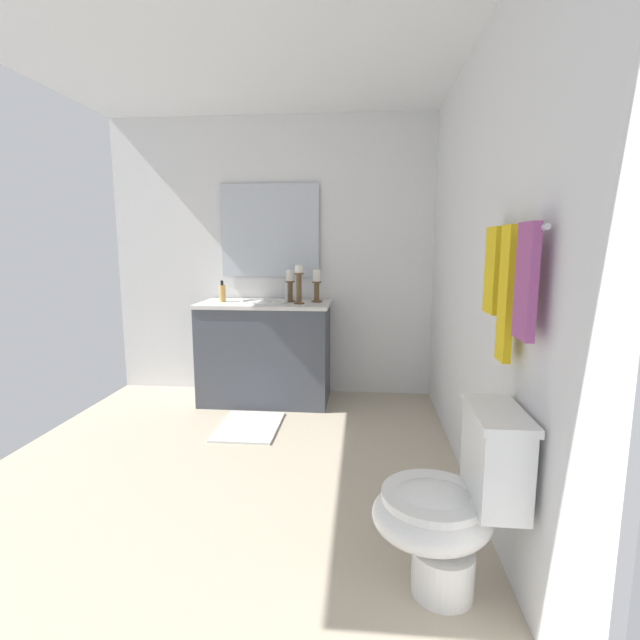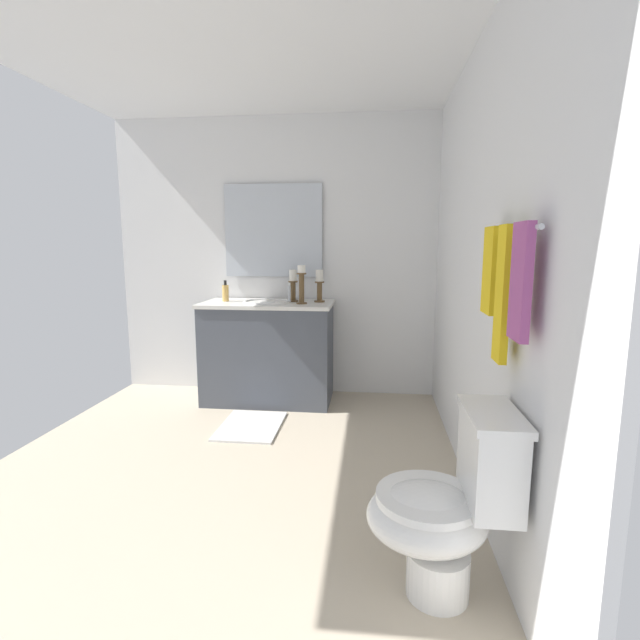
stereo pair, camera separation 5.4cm
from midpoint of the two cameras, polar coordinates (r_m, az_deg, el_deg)
name	(u,v)px [view 1 (the left image)]	position (r m, az deg, el deg)	size (l,w,h in m)	color
floor	(226,468)	(3.07, -11.82, -17.17)	(3.14, 2.89, 0.02)	beige
wall_back	(479,267)	(2.70, 18.19, 6.19)	(3.14, 0.04, 2.45)	white
wall_left	(273,258)	(4.29, -6.14, 7.50)	(0.04, 2.89, 2.45)	white
ceiling	(212,31)	(2.98, -13.61, 30.93)	(3.14, 2.89, 0.02)	white
vanity_cabinet	(265,352)	(4.07, -7.02, -3.87)	(0.58, 1.11, 0.86)	#474C56
sink_basin	(265,307)	(4.00, -7.11, 1.61)	(0.40, 0.40, 0.24)	white
mirror	(270,231)	(4.24, -6.47, 10.73)	(0.02, 0.87, 0.81)	silver
candle_holder_tall	(317,285)	(3.98, -0.80, 4.27)	(0.09, 0.09, 0.27)	brown
candle_holder_short	(299,284)	(3.85, -2.98, 4.42)	(0.09, 0.09, 0.32)	brown
candle_holder_mid	(290,285)	(4.01, -4.04, 4.29)	(0.09, 0.09, 0.27)	brown
soap_bottle	(222,293)	(4.11, -12.16, 3.25)	(0.06, 0.06, 0.18)	#E5B259
toilet	(450,506)	(1.96, 14.76, -20.99)	(0.39, 0.54, 0.75)	white
towel_bar	(515,230)	(1.92, 21.88, 10.13)	(0.02, 0.02, 0.63)	silver
towel_near_vanity	(493,270)	(2.12, 19.55, 5.70)	(0.16, 0.03, 0.36)	yellow
towel_center	(506,294)	(1.92, 20.94, 2.96)	(0.12, 0.03, 0.52)	yellow
towel_near_corner	(526,282)	(1.71, 22.93, 4.33)	(0.15, 0.03, 0.39)	#A54C8C
bath_mat	(249,426)	(3.62, -9.05, -12.65)	(0.60, 0.44, 0.02)	silver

